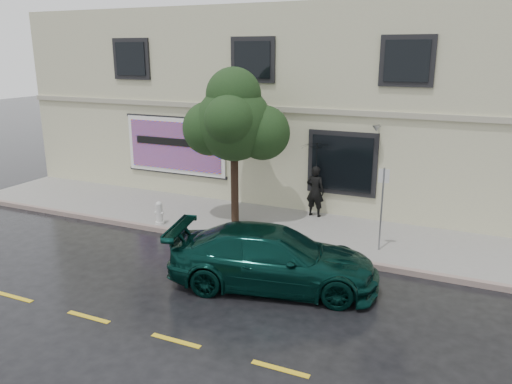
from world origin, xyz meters
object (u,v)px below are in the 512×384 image
at_px(car, 273,258).
at_px(street_tree, 234,124).
at_px(fire_hydrant, 159,213).
at_px(pedestrian, 315,191).

relative_size(car, street_tree, 1.14).
xyz_separation_m(car, fire_hydrant, (-4.86, 2.30, -0.21)).
xyz_separation_m(pedestrian, fire_hydrant, (-4.27, -2.80, -0.50)).
relative_size(pedestrian, street_tree, 0.39).
height_order(pedestrian, fire_hydrant, pedestrian).
bearing_deg(car, street_tree, 25.54).
distance_m(car, pedestrian, 5.14).
height_order(street_tree, fire_hydrant, street_tree).
xyz_separation_m(street_tree, fire_hydrant, (-2.09, -1.20, -2.81)).
bearing_deg(street_tree, car, -51.63).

